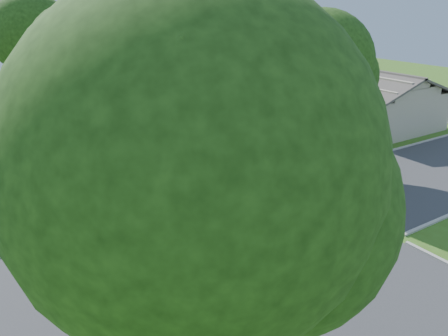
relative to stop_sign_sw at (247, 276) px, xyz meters
name	(u,v)px	position (x,y,z in m)	size (l,w,h in m)	color
ground	(272,226)	(4.70, 4.70, -2.03)	(100.00, 100.00, 0.00)	#3D601A
road_ns	(272,226)	(4.70, 4.70, -2.03)	(7.00, 100.00, 0.02)	#333335
sidewalk_ne	(153,99)	(10.80, 30.70, -2.01)	(1.20, 40.00, 0.04)	#9E9B91
sidewalk_nw	(16,116)	(-1.40, 30.70, -2.01)	(1.20, 40.00, 0.04)	#9E9B91
driveway	(299,148)	(12.60, 11.80, -2.01)	(8.80, 3.60, 0.05)	#9E9B91
stop_sign_sw	(247,276)	(0.00, 0.00, 0.00)	(1.05, 0.80, 2.98)	gray
stop_sign_ne	(287,136)	(9.40, 9.40, 0.00)	(1.05, 0.80, 2.98)	gray
tree_e_near	(243,60)	(9.45, 13.71, 3.61)	(4.97, 4.80, 8.28)	#38281C
tree_e_mid	(158,36)	(9.46, 25.71, 4.22)	(5.59, 5.40, 9.21)	#38281C
tree_e_far	(106,30)	(9.45, 38.71, 3.95)	(5.17, 5.00, 8.72)	#38281C
tree_w_near	(85,63)	(0.06, 13.71, 4.08)	(5.38, 5.20, 8.97)	#38281C
tree_w_mid	(34,38)	(0.06, 25.71, 4.46)	(5.80, 5.60, 9.56)	#38281C
tree_w_far	(8,39)	(0.05, 38.71, 3.48)	(4.76, 4.60, 8.04)	#38281C
tree_sw_corner	(197,181)	(-2.74, -2.29, 4.23)	(6.21, 6.00, 9.55)	#38281C
tree_ne_corner	(320,68)	(11.06, 8.91, 3.56)	(5.80, 5.60, 8.66)	#38281C
house_ne_near	(344,100)	(20.69, 15.70, -0.51)	(8.42, 13.60, 4.23)	#B3A58E
house_ne_far	(222,71)	(20.69, 33.70, -0.51)	(8.42, 13.60, 4.23)	#B3A58E
car_driveway	(280,132)	(12.26, 13.40, -1.22)	(1.72, 4.93, 1.62)	#56111F
car_curb_east	(150,108)	(7.90, 24.53, -1.27)	(1.80, 4.48, 1.53)	black
car_curb_west	(40,94)	(1.50, 35.44, -1.28)	(2.09, 5.14, 1.49)	black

